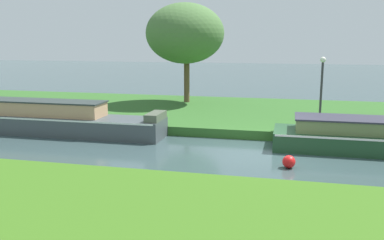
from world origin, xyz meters
name	(u,v)px	position (x,y,z in m)	size (l,w,h in m)	color
ground_plane	(254,153)	(0.00, 0.00, 0.00)	(120.00, 120.00, 0.00)	#35494B
riverbank_far	(266,115)	(0.00, 7.00, 0.20)	(72.00, 10.00, 0.40)	#2E5D24
forest_barge	(363,137)	(3.92, 1.20, 0.54)	(6.60, 2.12, 1.26)	#214528
slate_narrowboat	(47,120)	(-9.27, 1.20, 0.62)	(10.63, 1.73, 1.49)	#41494D
willow_tree_left	(185,34)	(-4.90, 8.94, 4.47)	(4.55, 4.72, 5.83)	brown
lamp_post	(322,83)	(2.49, 3.52, 2.29)	(0.24, 0.24, 3.01)	#333338
channel_buoy	(289,162)	(1.26, -1.60, 0.21)	(0.43, 0.43, 0.43)	red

